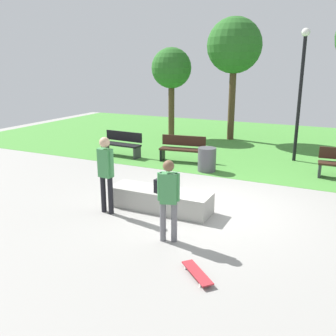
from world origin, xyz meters
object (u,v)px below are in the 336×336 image
object	(u,v)px
tree_young_birch	(234,47)
tree_broad_elm	(171,69)
skateboard_by_ledge	(197,273)
lamp_post	(301,84)
concrete_ledge	(160,200)
skater_performing_trick	(106,169)
park_bench_far_left	(183,148)
skater_watching	(169,195)
backpack_on_ledge	(161,185)
trash_bin	(207,159)
park_bench_near_path	(122,143)

from	to	relation	value
tree_young_birch	tree_broad_elm	bearing A→B (deg)	-169.49
skateboard_by_ledge	lamp_post	distance (m)	9.01
tree_broad_elm	tree_young_birch	world-z (taller)	tree_young_birch
concrete_ledge	skater_performing_trick	xyz separation A→B (m)	(-1.02, -0.71, 0.82)
skateboard_by_ledge	park_bench_far_left	distance (m)	7.48
park_bench_far_left	tree_young_birch	world-z (taller)	tree_young_birch
skater_watching	concrete_ledge	bearing A→B (deg)	122.60
skater_watching	tree_broad_elm	world-z (taller)	tree_broad_elm
lamp_post	tree_young_birch	bearing A→B (deg)	138.22
skateboard_by_ledge	tree_broad_elm	xyz separation A→B (m)	(-5.62, 10.96, 3.07)
park_bench_far_left	lamp_post	bearing A→B (deg)	27.34
tree_broad_elm	lamp_post	xyz separation A→B (m)	(6.01, -2.36, -0.41)
tree_broad_elm	tree_young_birch	size ratio (longest dim) A/B	0.77
park_bench_far_left	backpack_on_ledge	bearing A→B (deg)	-72.68
tree_young_birch	park_bench_far_left	bearing A→B (deg)	-94.34
park_bench_far_left	tree_young_birch	bearing A→B (deg)	85.66
skater_watching	skateboard_by_ledge	world-z (taller)	skater_watching
skater_watching	lamp_post	bearing A→B (deg)	79.92
skateboard_by_ledge	concrete_ledge	bearing A→B (deg)	128.52
skateboard_by_ledge	skater_performing_trick	bearing A→B (deg)	150.54
skateboard_by_ledge	tree_young_birch	size ratio (longest dim) A/B	0.14
skater_watching	trash_bin	bearing A→B (deg)	101.51
skater_performing_trick	skater_watching	bearing A→B (deg)	-19.62
park_bench_near_path	park_bench_far_left	world-z (taller)	same
park_bench_far_left	lamp_post	size ratio (longest dim) A/B	0.37
backpack_on_ledge	park_bench_near_path	xyz separation A→B (m)	(-3.82, 4.32, -0.17)
park_bench_near_path	trash_bin	distance (m)	3.65
skateboard_by_ledge	park_bench_near_path	xyz separation A→B (m)	(-5.60, 6.52, 0.42)
park_bench_near_path	tree_broad_elm	world-z (taller)	tree_broad_elm
skater_performing_trick	backpack_on_ledge	bearing A→B (deg)	27.76
backpack_on_ledge	skater_performing_trick	xyz separation A→B (m)	(-1.10, -0.58, 0.41)
park_bench_near_path	trash_bin	xyz separation A→B (m)	(3.61, -0.57, -0.10)
skater_performing_trick	tree_broad_elm	xyz separation A→B (m)	(-2.74, 9.33, 2.07)
backpack_on_ledge	skater_watching	size ratio (longest dim) A/B	0.20
park_bench_near_path	tree_broad_elm	xyz separation A→B (m)	(-0.02, 4.44, 2.65)
concrete_ledge	tree_broad_elm	xyz separation A→B (m)	(-3.76, 8.62, 2.89)
backpack_on_ledge	trash_bin	xyz separation A→B (m)	(-0.21, 3.74, -0.27)
park_bench_near_path	tree_young_birch	world-z (taller)	tree_young_birch
tree_broad_elm	trash_bin	size ratio (longest dim) A/B	5.34
skateboard_by_ledge	park_bench_far_left	xyz separation A→B (m)	(-3.19, 6.75, 0.42)
skateboard_by_ledge	park_bench_near_path	distance (m)	8.61
skater_watching	park_bench_near_path	size ratio (longest dim) A/B	1.01
tree_young_birch	lamp_post	distance (m)	4.54
backpack_on_ledge	lamp_post	bearing A→B (deg)	171.45
lamp_post	trash_bin	distance (m)	4.26
skater_performing_trick	concrete_ledge	bearing A→B (deg)	35.01
park_bench_near_path	tree_broad_elm	distance (m)	5.17
skater_performing_trick	lamp_post	bearing A→B (deg)	64.88
concrete_ledge	tree_broad_elm	world-z (taller)	tree_broad_elm
skater_watching	skateboard_by_ledge	size ratio (longest dim) A/B	2.26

